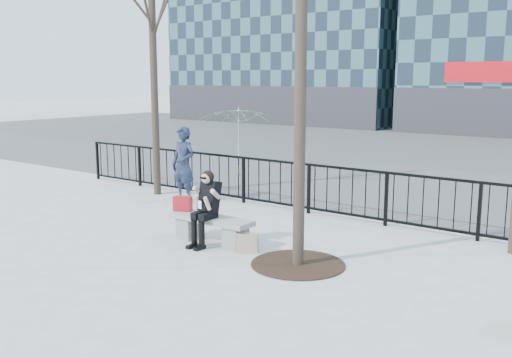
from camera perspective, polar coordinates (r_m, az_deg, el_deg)
The scene contains 10 objects.
ground at distance 10.34m, azimuth -4.45°, elevation -6.41°, with size 120.00×120.00×0.00m, color #9FA09B.
street_surface at distance 23.57m, azimuth 20.22°, elevation 2.35°, with size 60.00×23.00×0.01m, color #474747.
railing at distance 12.56m, azimuth 4.52°, elevation -0.85°, with size 14.00×0.06×1.10m.
tree_grate at distance 9.17m, azimuth 4.22°, elevation -8.49°, with size 1.50×1.50×0.02m, color black.
bench_main at distance 10.26m, azimuth -4.48°, elevation -4.79°, with size 1.65×0.46×0.49m.
seated_woman at distance 10.05m, azimuth -5.10°, elevation -2.95°, with size 0.50×0.64×1.34m.
handbag at distance 10.67m, azimuth -7.35°, elevation -2.46°, with size 0.33×0.16×0.28m, color #AD151F.
shopping_bag at distance 9.71m, azimuth -0.86°, elevation -6.42°, with size 0.36×0.13×0.34m, color #CAB38F.
standing_man at distance 13.64m, azimuth -7.26°, elevation 1.44°, with size 0.66×0.43×1.80m, color black.
vendor_umbrella at distance 17.07m, azimuth -1.80°, elevation 3.77°, with size 2.29×2.34×2.10m, color #DBEF35.
Camera 1 is at (6.53, -7.46, 2.94)m, focal length 40.00 mm.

